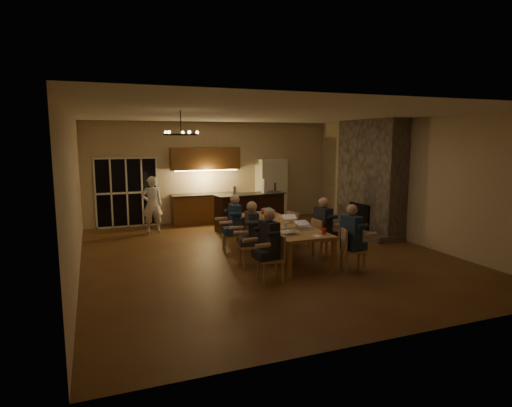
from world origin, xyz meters
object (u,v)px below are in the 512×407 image
object	(u,v)px
chair_right_far	(299,229)
laptop_a	(287,228)
mug_front	(285,225)
refrigerator	(271,189)
person_left_mid	(252,234)
laptop_d	(290,218)
bar_blender	(265,186)
mug_back	(251,217)
laptop_c	(265,219)
plate_left	(285,232)
person_right_mid	(323,228)
bar_bottle	(235,190)
chandelier	(181,134)
redcup_far	(263,211)
laptop_f	(272,211)
person_left_far	(235,224)
mug_mid	(274,218)
person_left_near	(269,246)
redcup_near	(324,231)
chair_left_mid	(250,246)
plate_near	(307,227)
chair_right_near	(353,250)
can_silver	(297,226)
redcup_mid	(255,219)
chair_left_far	(232,234)
plate_far	(284,217)
laptop_e	(254,212)
bar_island	(250,212)
person_right_near	(351,238)
dining_table	(279,240)
laptop_b	(305,224)
can_cola	(251,212)
chair_left_near	(271,259)

from	to	relation	value
chair_right_far	laptop_a	size ratio (longest dim) A/B	2.78
mug_front	laptop_a	bearing A→B (deg)	-111.08
laptop_a	refrigerator	bearing A→B (deg)	-116.87
person_left_mid	laptop_d	distance (m)	1.25
bar_blender	mug_back	bearing A→B (deg)	-132.38
laptop_c	plate_left	world-z (taller)	laptop_c
person_right_mid	chair_right_far	bearing A→B (deg)	-7.76
laptop_a	bar_bottle	bearing A→B (deg)	-99.11
chandelier	redcup_far	bearing A→B (deg)	40.34
laptop_f	refrigerator	bearing A→B (deg)	40.36
person_left_far	mug_mid	world-z (taller)	person_left_far
mug_front	redcup_far	xyz separation A→B (m)	(0.15, 1.72, 0.01)
person_left_near	bar_bottle	bearing A→B (deg)	162.08
mug_front	redcup_near	distance (m)	1.05
chair_left_mid	redcup_far	size ratio (longest dim) A/B	7.42
person_left_far	plate_near	world-z (taller)	person_left_far
refrigerator	chair_right_near	distance (m)	5.99
redcup_near	bar_bottle	world-z (taller)	bar_bottle
bar_bottle	bar_blender	world-z (taller)	bar_blender
refrigerator	laptop_c	bearing A→B (deg)	-114.76
mug_mid	can_silver	xyz separation A→B (m)	(0.02, -1.17, 0.01)
chair_right_near	mug_back	distance (m)	2.76
refrigerator	laptop_d	xyz separation A→B (m)	(-1.34, -4.31, -0.14)
laptop_f	redcup_mid	distance (m)	0.93
mug_mid	bar_bottle	world-z (taller)	bar_bottle
refrigerator	mug_front	world-z (taller)	refrigerator
person_left_near	person_left_far	world-z (taller)	same
chair_left_far	person_left_far	distance (m)	0.26
mug_back	plate_far	distance (m)	0.85
mug_mid	mug_front	bearing A→B (deg)	-97.12
refrigerator	laptop_e	distance (m)	3.71
bar_island	mug_front	distance (m)	3.29
redcup_far	mug_back	bearing A→B (deg)	-132.82
person_left_far	chandelier	size ratio (longest dim) A/B	2.13
laptop_a	mug_back	size ratio (longest dim) A/B	3.20
person_right_near	laptop_f	bearing A→B (deg)	2.07
laptop_a	dining_table	bearing A→B (deg)	-111.78
laptop_d	can_silver	xyz separation A→B (m)	(-0.17, -0.67, -0.05)
person_left_mid	laptop_b	world-z (taller)	person_left_mid
person_right_near	bar_bottle	size ratio (longest dim) A/B	5.75
can_silver	person_left_mid	bearing A→B (deg)	169.45
chair_left_far	chandelier	world-z (taller)	chandelier
mug_mid	plate_near	world-z (taller)	mug_mid
chandelier	can_cola	bearing A→B (deg)	44.15
bar_blender	bar_island	bearing A→B (deg)	171.83
chair_right_far	mug_mid	size ratio (longest dim) A/B	8.90
chair_left_near	laptop_e	bearing A→B (deg)	169.47
redcup_near	laptop_b	bearing A→B (deg)	104.93
laptop_a	person_left_mid	bearing A→B (deg)	-45.74
chair_left_far	person_left_near	xyz separation A→B (m)	(0.02, -2.26, 0.24)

